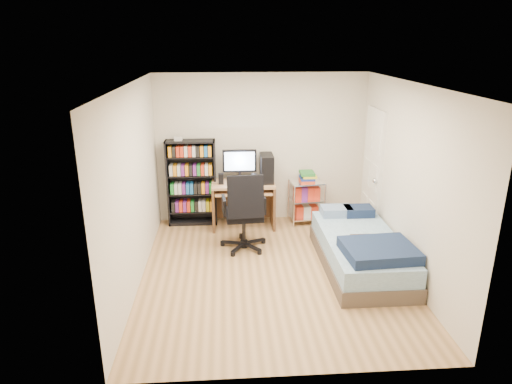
{
  "coord_description": "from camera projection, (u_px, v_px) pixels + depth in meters",
  "views": [
    {
      "loc": [
        -0.61,
        -5.48,
        3.01
      ],
      "look_at": [
        -0.2,
        0.4,
        1.02
      ],
      "focal_mm": 32.0,
      "sensor_mm": 36.0,
      "label": 1
    }
  ],
  "objects": [
    {
      "name": "wire_cart",
      "position": [
        307.0,
        190.0,
        7.68
      ],
      "size": [
        0.6,
        0.46,
        0.9
      ],
      "rotation": [
        0.0,
        0.0,
        0.12
      ],
      "color": "silver",
      "rests_on": "room"
    },
    {
      "name": "office_chair",
      "position": [
        244.0,
        225.0,
        6.76
      ],
      "size": [
        0.77,
        0.77,
        1.2
      ],
      "rotation": [
        0.0,
        0.0,
        0.08
      ],
      "color": "black",
      "rests_on": "room"
    },
    {
      "name": "bed",
      "position": [
        361.0,
        250.0,
        6.25
      ],
      "size": [
        1.02,
        2.04,
        0.58
      ],
      "color": "#4F453B",
      "rests_on": "room"
    },
    {
      "name": "door",
      "position": [
        372.0,
        172.0,
        7.25
      ],
      "size": [
        0.12,
        0.8,
        2.0
      ],
      "color": "silver",
      "rests_on": "room"
    },
    {
      "name": "computer_desk",
      "position": [
        249.0,
        186.0,
        7.54
      ],
      "size": [
        1.03,
        0.6,
        1.29
      ],
      "color": "#9E7A51",
      "rests_on": "room"
    },
    {
      "name": "media_shelf",
      "position": [
        192.0,
        182.0,
        7.6
      ],
      "size": [
        0.81,
        0.27,
        1.5
      ],
      "color": "black",
      "rests_on": "room"
    },
    {
      "name": "room",
      "position": [
        274.0,
        185.0,
        5.78
      ],
      "size": [
        3.58,
        4.08,
        2.58
      ],
      "color": "tan",
      "rests_on": "ground"
    }
  ]
}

